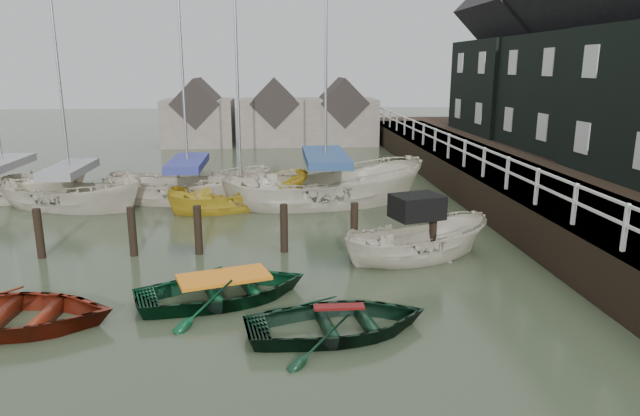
{
  "coord_description": "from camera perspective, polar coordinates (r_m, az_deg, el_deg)",
  "views": [
    {
      "loc": [
        1.0,
        -12.51,
        5.17
      ],
      "look_at": [
        2.18,
        2.48,
        1.4
      ],
      "focal_mm": 32.0,
      "sensor_mm": 36.0,
      "label": 1
    }
  ],
  "objects": [
    {
      "name": "rowboat_red",
      "position": [
        13.39,
        -28.42,
        -10.45
      ],
      "size": [
        4.28,
        3.17,
        0.85
      ],
      "primitive_type": "imported",
      "rotation": [
        0.0,
        0.0,
        1.51
      ],
      "color": "#611C0D",
      "rests_on": "ground"
    },
    {
      "name": "rowboat_dkgreen",
      "position": [
        11.61,
        1.89,
        -12.39
      ],
      "size": [
        4.05,
        3.18,
        0.76
      ],
      "primitive_type": "imported",
      "rotation": [
        0.0,
        0.0,
        1.73
      ],
      "color": "black",
      "rests_on": "ground"
    },
    {
      "name": "pier",
      "position": [
        24.46,
        15.87,
        3.03
      ],
      "size": [
        3.04,
        32.0,
        2.7
      ],
      "color": "black",
      "rests_on": "ground"
    },
    {
      "name": "ground",
      "position": [
        13.57,
        -8.47,
        -8.48
      ],
      "size": [
        120.0,
        120.0,
        0.0
      ],
      "primitive_type": "plane",
      "color": "#313A25",
      "rests_on": "ground"
    },
    {
      "name": "sailboat_e",
      "position": [
        25.72,
        -28.81,
        0.86
      ],
      "size": [
        6.44,
        2.78,
        10.95
      ],
      "rotation": [
        0.0,
        0.0,
        1.64
      ],
      "color": "beige",
      "rests_on": "ground"
    },
    {
      "name": "sailboat_a",
      "position": [
        23.36,
        -23.47,
        0.26
      ],
      "size": [
        6.58,
        4.52,
        10.78
      ],
      "rotation": [
        0.0,
        0.0,
        1.17
      ],
      "color": "beige",
      "rests_on": "ground"
    },
    {
      "name": "land_strip",
      "position": [
        27.01,
        26.83,
        1.51
      ],
      "size": [
        14.0,
        38.0,
        1.5
      ],
      "primitive_type": "cube",
      "color": "black",
      "rests_on": "ground"
    },
    {
      "name": "motorboat",
      "position": [
        15.95,
        9.64,
        -4.68
      ],
      "size": [
        4.64,
        2.84,
        2.59
      ],
      "rotation": [
        0.0,
        0.0,
        1.87
      ],
      "color": "beige",
      "rests_on": "ground"
    },
    {
      "name": "mooring_pilings",
      "position": [
        16.34,
        -11.76,
        -2.84
      ],
      "size": [
        13.72,
        0.22,
        1.8
      ],
      "color": "black",
      "rests_on": "ground"
    },
    {
      "name": "sailboat_c",
      "position": [
        21.69,
        -7.84,
        0.2
      ],
      "size": [
        5.96,
        4.22,
        10.77
      ],
      "rotation": [
        0.0,
        0.0,
        2.0
      ],
      "color": "#B59521",
      "rests_on": "ground"
    },
    {
      "name": "far_sheds",
      "position": [
        38.65,
        -4.8,
        9.12
      ],
      "size": [
        14.0,
        4.08,
        4.39
      ],
      "color": "#665B51",
      "rests_on": "ground"
    },
    {
      "name": "sailboat_d",
      "position": [
        22.02,
        0.56,
        0.65
      ],
      "size": [
        8.23,
        4.14,
        11.74
      ],
      "rotation": [
        0.0,
        0.0,
        1.73
      ],
      "color": "beige",
      "rests_on": "ground"
    },
    {
      "name": "rowboat_green",
      "position": [
        13.27,
        -9.5,
        -9.06
      ],
      "size": [
        4.55,
        3.83,
        0.8
      ],
      "primitive_type": "imported",
      "rotation": [
        0.0,
        0.0,
        1.88
      ],
      "color": "#083119",
      "rests_on": "ground"
    },
    {
      "name": "sailboat_b",
      "position": [
        23.02,
        -12.91,
        0.9
      ],
      "size": [
        6.66,
        3.1,
        12.19
      ],
      "rotation": [
        0.0,
        0.0,
        1.46
      ],
      "color": "beige",
      "rests_on": "ground"
    }
  ]
}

